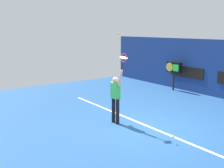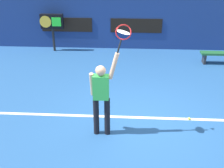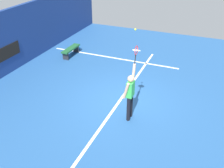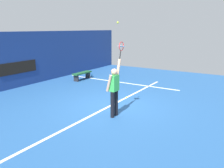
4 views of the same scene
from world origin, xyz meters
The scene contains 10 objects.
ground_plane centered at (0.00, 0.00, 0.00)m, with size 18.00×18.00×0.00m, color #23518C.
sponsor_banner_center centered at (0.00, 5.78, 1.03)m, with size 2.20×0.03×0.60m, color black.
court_baseline centered at (0.00, 0.15, 0.01)m, with size 10.00×0.10×0.01m, color white.
court_sideline centered at (3.74, 2.00, 0.01)m, with size 0.10×7.00×0.01m, color white.
tennis_player centered at (-0.89, -0.55, 1.01)m, with size 0.64×0.31×1.98m.
tennis_racket centered at (-0.45, -0.55, 2.37)m, with size 0.38×0.27×0.63m.
tennis_ball centered at (-0.73, -0.58, 3.18)m, with size 0.07×0.07×0.07m, color #CCE033.
court_bench centered at (3.14, 4.17, 0.34)m, with size 1.40×0.36×0.45m.
water_bottle centered at (4.10, 4.17, 0.12)m, with size 0.07×0.07×0.24m, color #338CD8.
spare_ball centered at (1.25, 0.14, 0.03)m, with size 0.07×0.07×0.07m, color #CCE033.
Camera 3 is at (-7.94, -2.81, 5.58)m, focal length 41.42 mm.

